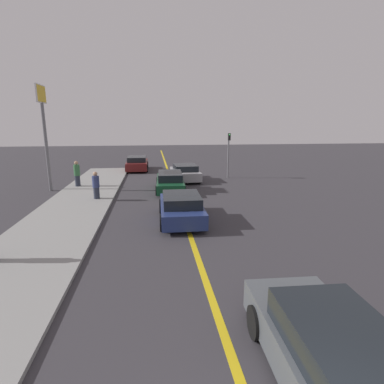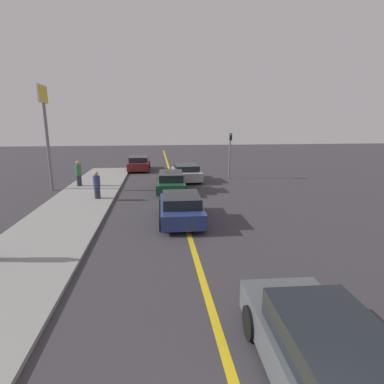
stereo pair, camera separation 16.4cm
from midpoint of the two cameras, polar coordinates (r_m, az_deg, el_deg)
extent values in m
cube|color=gold|center=(20.13, -2.97, 0.50)|extent=(0.20, 60.00, 0.01)
cube|color=gray|center=(16.66, -21.26, -2.83)|extent=(3.60, 27.86, 0.12)
cube|color=#4C5156|center=(6.02, 24.73, -27.74)|extent=(1.89, 4.44, 0.66)
cube|color=black|center=(5.52, 26.63, -24.39)|extent=(1.61, 2.46, 0.51)
cylinder|color=black|center=(6.82, 11.98, -23.20)|extent=(0.25, 0.69, 0.69)
cylinder|color=black|center=(7.41, 25.10, -21.01)|extent=(0.25, 0.69, 0.69)
cube|color=navy|center=(13.59, -1.79, -3.41)|extent=(1.90, 4.06, 0.63)
cube|color=black|center=(13.26, -1.73, -1.43)|extent=(1.65, 2.24, 0.44)
cylinder|color=black|center=(14.81, -5.50, -2.71)|extent=(0.23, 0.71, 0.71)
cylinder|color=black|center=(14.91, 1.21, -2.54)|extent=(0.23, 0.71, 0.71)
cylinder|color=black|center=(12.42, -5.39, -5.81)|extent=(0.23, 0.71, 0.71)
cylinder|color=black|center=(12.54, 2.62, -5.57)|extent=(0.23, 0.71, 0.71)
cube|color=#144728|center=(19.91, -3.81, 1.70)|extent=(1.86, 4.79, 0.59)
cube|color=black|center=(19.58, -3.80, 3.09)|extent=(1.59, 2.65, 0.47)
cylinder|color=black|center=(21.38, -6.06, 2.00)|extent=(0.24, 0.61, 0.60)
cylinder|color=black|center=(21.41, -1.72, 2.08)|extent=(0.24, 0.61, 0.60)
cylinder|color=black|center=(18.51, -6.22, 0.28)|extent=(0.24, 0.61, 0.60)
cylinder|color=black|center=(18.54, -1.21, 0.37)|extent=(0.24, 0.61, 0.60)
cube|color=#9E9EA3|center=(23.20, -0.90, 3.46)|extent=(2.10, 4.06, 0.64)
cube|color=black|center=(22.93, -0.85, 4.69)|extent=(1.78, 2.27, 0.43)
cylinder|color=black|center=(24.31, -3.45, 3.49)|extent=(0.26, 0.72, 0.71)
cylinder|color=black|center=(24.58, 0.73, 3.62)|extent=(0.26, 0.72, 0.71)
cylinder|color=black|center=(21.91, -2.72, 2.46)|extent=(0.26, 0.72, 0.71)
cylinder|color=black|center=(22.20, 1.89, 2.60)|extent=(0.26, 0.72, 0.71)
cube|color=maroon|center=(28.81, -9.90, 5.15)|extent=(1.89, 4.32, 0.69)
cube|color=black|center=(28.53, -9.97, 6.23)|extent=(1.66, 2.38, 0.46)
cylinder|color=black|center=(30.22, -11.45, 5.06)|extent=(0.22, 0.65, 0.65)
cylinder|color=black|center=(30.13, -8.05, 5.17)|extent=(0.22, 0.65, 0.65)
cylinder|color=black|center=(27.59, -11.88, 4.31)|extent=(0.22, 0.65, 0.65)
cylinder|color=black|center=(27.48, -8.17, 4.42)|extent=(0.22, 0.65, 0.65)
cylinder|color=#282D3D|center=(18.01, -17.33, -0.12)|extent=(0.33, 0.33, 0.65)
cylinder|color=navy|center=(17.88, -17.47, 1.92)|extent=(0.39, 0.39, 0.65)
sphere|color=tan|center=(17.81, -17.57, 3.35)|extent=(0.25, 0.25, 0.25)
cylinder|color=#282D3D|center=(22.03, -20.50, 2.06)|extent=(0.34, 0.34, 0.74)
cylinder|color=#336B3D|center=(21.91, -20.65, 3.95)|extent=(0.40, 0.40, 0.74)
sphere|color=tan|center=(21.85, -20.76, 5.24)|extent=(0.26, 0.26, 0.26)
cylinder|color=slate|center=(24.28, 7.38, 6.82)|extent=(0.12, 0.12, 3.58)
cube|color=black|center=(24.00, 7.59, 10.37)|extent=(0.18, 0.18, 0.55)
sphere|color=green|center=(23.90, 7.65, 10.76)|extent=(0.14, 0.14, 0.14)
cylinder|color=slate|center=(21.45, -25.51, 7.62)|extent=(0.20, 0.20, 5.62)
cube|color=silver|center=(21.47, -26.39, 16.39)|extent=(0.08, 1.54, 1.10)
cube|color=gold|center=(21.47, -26.39, 16.39)|extent=(0.12, 1.42, 0.98)
camera|label=1|loc=(0.08, -89.68, 0.07)|focal=28.00mm
camera|label=2|loc=(0.08, 90.32, -0.07)|focal=28.00mm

